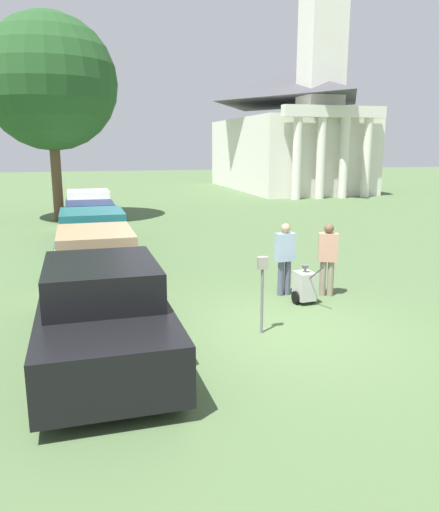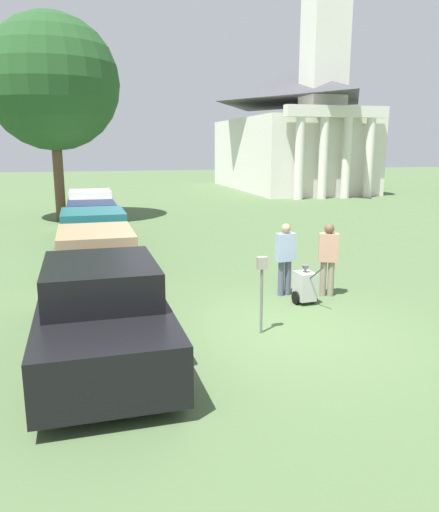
# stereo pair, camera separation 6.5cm
# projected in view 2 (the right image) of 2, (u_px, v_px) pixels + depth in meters

# --- Properties ---
(ground_plane) EXTENTS (120.00, 120.00, 0.00)m
(ground_plane) POSITION_uv_depth(u_px,v_px,m) (281.00, 332.00, 9.09)
(ground_plane) COLOR #4C663D
(parked_car_black) EXTENTS (2.10, 4.99, 1.57)m
(parked_car_black) POSITION_uv_depth(u_px,v_px,m) (102.00, 311.00, 7.98)
(parked_car_black) COLOR black
(parked_car_black) RESTS_ON ground_plane
(parked_car_tan) EXTENTS (2.00, 5.26, 1.53)m
(parked_car_tan) POSITION_uv_depth(u_px,v_px,m) (97.00, 265.00, 11.11)
(parked_car_tan) COLOR tan
(parked_car_tan) RESTS_ON ground_plane
(parked_car_teal) EXTENTS (2.11, 4.81, 1.57)m
(parked_car_teal) POSITION_uv_depth(u_px,v_px,m) (94.00, 240.00, 14.01)
(parked_car_teal) COLOR #23666B
(parked_car_teal) RESTS_ON ground_plane
(parked_car_navy) EXTENTS (2.01, 4.95, 1.39)m
(parked_car_navy) POSITION_uv_depth(u_px,v_px,m) (92.00, 223.00, 17.48)
(parked_car_navy) COLOR #19234C
(parked_car_navy) RESTS_ON ground_plane
(parked_car_white) EXTENTS (2.03, 4.68, 1.55)m
(parked_car_white) POSITION_uv_depth(u_px,v_px,m) (91.00, 210.00, 20.42)
(parked_car_white) COLOR silver
(parked_car_white) RESTS_ON ground_plane
(parking_meter) EXTENTS (0.18, 0.09, 1.41)m
(parking_meter) POSITION_uv_depth(u_px,v_px,m) (262.00, 281.00, 8.82)
(parking_meter) COLOR slate
(parking_meter) RESTS_ON ground_plane
(person_worker) EXTENTS (0.44, 0.26, 1.64)m
(person_worker) POSITION_uv_depth(u_px,v_px,m) (285.00, 255.00, 11.11)
(person_worker) COLOR #515670
(person_worker) RESTS_ON ground_plane
(person_supervisor) EXTENTS (0.47, 0.37, 1.64)m
(person_supervisor) POSITION_uv_depth(u_px,v_px,m) (328.00, 255.00, 11.05)
(person_supervisor) COLOR gray
(person_supervisor) RESTS_ON ground_plane
(equipment_cart) EXTENTS (0.49, 1.00, 1.00)m
(equipment_cart) POSITION_uv_depth(u_px,v_px,m) (305.00, 286.00, 10.64)
(equipment_cart) COLOR #B2B2AD
(equipment_cart) RESTS_ON ground_plane
(church) EXTENTS (8.21, 15.21, 25.72)m
(church) POSITION_uv_depth(u_px,v_px,m) (293.00, 114.00, 37.14)
(church) COLOR silver
(church) RESTS_ON ground_plane
(shade_tree) EXTENTS (5.71, 5.71, 8.79)m
(shade_tree) POSITION_uv_depth(u_px,v_px,m) (52.00, 83.00, 21.30)
(shade_tree) COLOR brown
(shade_tree) RESTS_ON ground_plane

